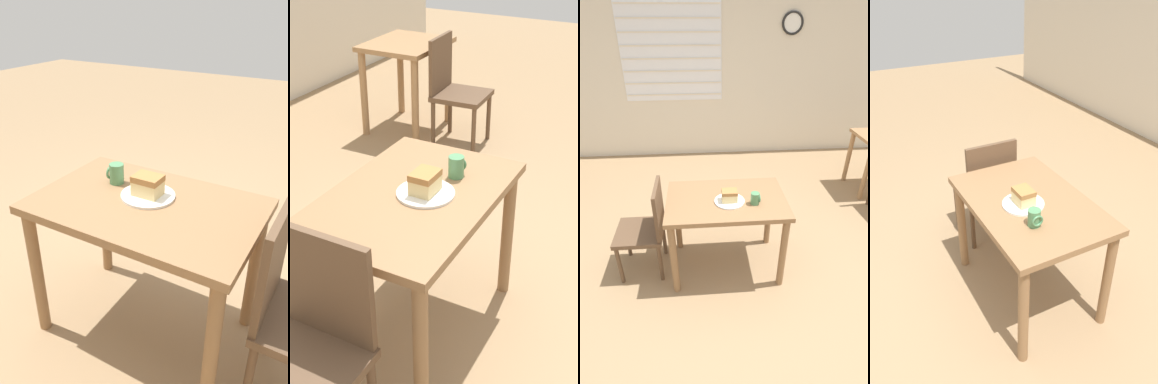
% 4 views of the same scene
% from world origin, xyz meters
% --- Properties ---
extents(ground_plane, '(14.00, 14.00, 0.00)m').
position_xyz_m(ground_plane, '(0.00, 0.00, 0.00)').
color(ground_plane, '#997A56').
extents(dining_table_near, '(1.01, 0.67, 0.75)m').
position_xyz_m(dining_table_near, '(-0.11, 0.30, 0.63)').
color(dining_table_near, olive).
rests_on(dining_table_near, ground_plane).
extents(plate, '(0.25, 0.25, 0.01)m').
position_xyz_m(plate, '(-0.08, 0.25, 0.76)').
color(plate, white).
rests_on(plate, dining_table_near).
extents(cake_slice, '(0.13, 0.10, 0.09)m').
position_xyz_m(cake_slice, '(-0.08, 0.25, 0.81)').
color(cake_slice, '#E5CC89').
rests_on(cake_slice, plate).
extents(coffee_mug, '(0.08, 0.07, 0.10)m').
position_xyz_m(coffee_mug, '(0.12, 0.20, 0.80)').
color(coffee_mug, '#4C8456').
rests_on(coffee_mug, dining_table_near).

